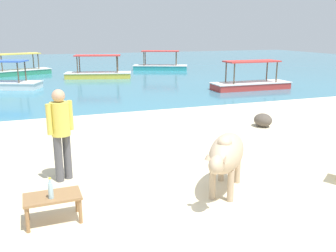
{
  "coord_description": "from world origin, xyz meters",
  "views": [
    {
      "loc": [
        -2.66,
        -4.42,
        2.61
      ],
      "look_at": [
        0.05,
        3.0,
        0.55
      ],
      "focal_mm": 39.2,
      "sensor_mm": 36.0,
      "label": 1
    }
  ],
  "objects_px": {
    "low_bench_table": "(53,200)",
    "person_standing": "(61,128)",
    "cow": "(226,154)",
    "boat_yellow": "(98,73)",
    "boat_teal": "(160,66)",
    "boat_green": "(19,70)",
    "bottle": "(51,190)",
    "boat_white": "(0,83)",
    "boat_red": "(251,83)"
  },
  "relations": [
    {
      "from": "boat_yellow",
      "to": "boat_white",
      "type": "bearing_deg",
      "value": 41.25
    },
    {
      "from": "low_bench_table",
      "to": "boat_yellow",
      "type": "bearing_deg",
      "value": 77.01
    },
    {
      "from": "low_bench_table",
      "to": "person_standing",
      "type": "height_order",
      "value": "person_standing"
    },
    {
      "from": "boat_red",
      "to": "person_standing",
      "type": "bearing_deg",
      "value": -136.71
    },
    {
      "from": "boat_green",
      "to": "boat_red",
      "type": "bearing_deg",
      "value": -65.29
    },
    {
      "from": "low_bench_table",
      "to": "boat_green",
      "type": "bearing_deg",
      "value": 91.51
    },
    {
      "from": "cow",
      "to": "low_bench_table",
      "type": "distance_m",
      "value": 2.72
    },
    {
      "from": "cow",
      "to": "boat_teal",
      "type": "height_order",
      "value": "boat_teal"
    },
    {
      "from": "bottle",
      "to": "boat_red",
      "type": "xyz_separation_m",
      "value": [
        9.19,
        9.61,
        -0.26
      ]
    },
    {
      "from": "person_standing",
      "to": "boat_teal",
      "type": "xyz_separation_m",
      "value": [
        7.81,
        17.58,
        -0.7
      ]
    },
    {
      "from": "bottle",
      "to": "boat_yellow",
      "type": "distance_m",
      "value": 16.44
    },
    {
      "from": "boat_green",
      "to": "boat_yellow",
      "type": "xyz_separation_m",
      "value": [
        4.25,
        -3.1,
        0.0
      ]
    },
    {
      "from": "cow",
      "to": "boat_green",
      "type": "height_order",
      "value": "boat_green"
    },
    {
      "from": "boat_white",
      "to": "boat_yellow",
      "type": "bearing_deg",
      "value": -131.4
    },
    {
      "from": "low_bench_table",
      "to": "boat_teal",
      "type": "bearing_deg",
      "value": 65.78
    },
    {
      "from": "boat_red",
      "to": "boat_teal",
      "type": "bearing_deg",
      "value": 97.85
    },
    {
      "from": "bottle",
      "to": "boat_white",
      "type": "bearing_deg",
      "value": 96.62
    },
    {
      "from": "boat_green",
      "to": "boat_yellow",
      "type": "relative_size",
      "value": 1.0
    },
    {
      "from": "person_standing",
      "to": "boat_green",
      "type": "xyz_separation_m",
      "value": [
        -1.18,
        17.63,
        -0.7
      ]
    },
    {
      "from": "low_bench_table",
      "to": "bottle",
      "type": "xyz_separation_m",
      "value": [
        -0.01,
        -0.09,
        0.18
      ]
    },
    {
      "from": "cow",
      "to": "bottle",
      "type": "height_order",
      "value": "cow"
    },
    {
      "from": "boat_green",
      "to": "boat_teal",
      "type": "xyz_separation_m",
      "value": [
        9.0,
        -0.05,
        0.0
      ]
    },
    {
      "from": "bottle",
      "to": "boat_green",
      "type": "distance_m",
      "value": 19.22
    },
    {
      "from": "person_standing",
      "to": "boat_yellow",
      "type": "height_order",
      "value": "person_standing"
    },
    {
      "from": "person_standing",
      "to": "boat_yellow",
      "type": "bearing_deg",
      "value": -41.97
    },
    {
      "from": "person_standing",
      "to": "low_bench_table",
      "type": "bearing_deg",
      "value": 139.94
    },
    {
      "from": "boat_white",
      "to": "person_standing",
      "type": "bearing_deg",
      "value": 121.57
    },
    {
      "from": "cow",
      "to": "boat_teal",
      "type": "bearing_deg",
      "value": -157.36
    },
    {
      "from": "boat_red",
      "to": "bottle",
      "type": "bearing_deg",
      "value": -132.49
    },
    {
      "from": "boat_teal",
      "to": "boat_yellow",
      "type": "height_order",
      "value": "same"
    },
    {
      "from": "cow",
      "to": "boat_yellow",
      "type": "distance_m",
      "value": 15.96
    },
    {
      "from": "bottle",
      "to": "boat_white",
      "type": "distance_m",
      "value": 13.81
    },
    {
      "from": "person_standing",
      "to": "boat_green",
      "type": "distance_m",
      "value": 17.68
    },
    {
      "from": "person_standing",
      "to": "bottle",
      "type": "bearing_deg",
      "value": 139.97
    },
    {
      "from": "boat_red",
      "to": "boat_yellow",
      "type": "xyz_separation_m",
      "value": [
        -5.85,
        6.48,
        0.0
      ]
    },
    {
      "from": "person_standing",
      "to": "boat_yellow",
      "type": "relative_size",
      "value": 0.42
    },
    {
      "from": "boat_green",
      "to": "bottle",
      "type": "bearing_deg",
      "value": -109.1
    },
    {
      "from": "boat_green",
      "to": "boat_red",
      "type": "height_order",
      "value": "same"
    },
    {
      "from": "bottle",
      "to": "boat_yellow",
      "type": "height_order",
      "value": "boat_yellow"
    },
    {
      "from": "cow",
      "to": "boat_yellow",
      "type": "height_order",
      "value": "boat_yellow"
    },
    {
      "from": "low_bench_table",
      "to": "boat_red",
      "type": "bearing_deg",
      "value": 44.81
    },
    {
      "from": "boat_teal",
      "to": "boat_yellow",
      "type": "bearing_deg",
      "value": -124.0
    },
    {
      "from": "low_bench_table",
      "to": "boat_white",
      "type": "distance_m",
      "value": 13.72
    },
    {
      "from": "boat_red",
      "to": "boat_teal",
      "type": "distance_m",
      "value": 9.59
    },
    {
      "from": "low_bench_table",
      "to": "boat_teal",
      "type": "distance_m",
      "value": 20.7
    },
    {
      "from": "cow",
      "to": "boat_yellow",
      "type": "relative_size",
      "value": 0.41
    },
    {
      "from": "boat_yellow",
      "to": "boat_green",
      "type": "bearing_deg",
      "value": -20.61
    },
    {
      "from": "bottle",
      "to": "boat_yellow",
      "type": "bearing_deg",
      "value": 78.27
    },
    {
      "from": "person_standing",
      "to": "boat_teal",
      "type": "bearing_deg",
      "value": -54.02
    },
    {
      "from": "boat_green",
      "to": "boat_teal",
      "type": "height_order",
      "value": "same"
    }
  ]
}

